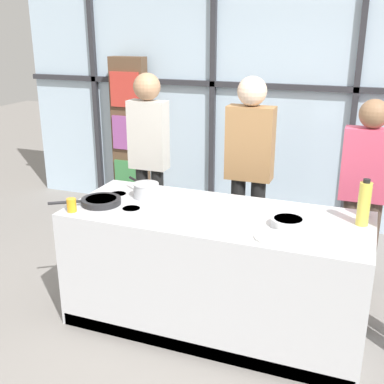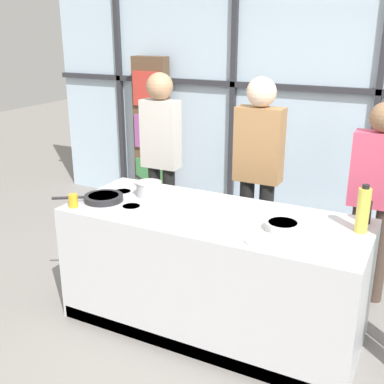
% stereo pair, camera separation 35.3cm
% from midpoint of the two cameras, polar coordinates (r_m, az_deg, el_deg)
% --- Properties ---
extents(ground_plane, '(18.00, 18.00, 0.00)m').
position_cam_midpoint_polar(ground_plane, '(3.82, 5.09, -15.30)').
color(ground_plane, gray).
extents(back_window_wall, '(6.40, 0.10, 2.80)m').
position_cam_midpoint_polar(back_window_wall, '(5.36, 14.73, 10.44)').
color(back_window_wall, silver).
rests_on(back_window_wall, ground_plane).
extents(bookshelf, '(0.43, 0.19, 1.82)m').
position_cam_midpoint_polar(bookshelf, '(5.91, -3.11, 6.95)').
color(bookshelf, brown).
rests_on(bookshelf, ground_plane).
extents(demo_island, '(2.15, 0.87, 0.90)m').
position_cam_midpoint_polar(demo_island, '(3.59, 5.26, -9.37)').
color(demo_island, silver).
rests_on(demo_island, ground_plane).
extents(spectator_far_left, '(0.36, 0.25, 1.76)m').
position_cam_midpoint_polar(spectator_far_left, '(4.54, -1.48, 5.00)').
color(spectator_far_left, black).
rests_on(spectator_far_left, ground_plane).
extents(spectator_center_left, '(0.40, 0.25, 1.77)m').
position_cam_midpoint_polar(spectator_center_left, '(4.18, 10.26, 3.20)').
color(spectator_center_left, black).
rests_on(spectator_center_left, ground_plane).
extents(spectator_center_right, '(0.40, 0.23, 1.63)m').
position_cam_midpoint_polar(spectator_center_right, '(4.06, 23.29, 0.04)').
color(spectator_center_right, '#47382D').
rests_on(spectator_center_right, ground_plane).
extents(frying_pan, '(0.47, 0.36, 0.04)m').
position_cam_midpoint_polar(frying_pan, '(3.67, -7.86, -0.72)').
color(frying_pan, '#232326').
rests_on(frying_pan, demo_island).
extents(saucepan, '(0.32, 0.26, 0.11)m').
position_cam_midpoint_polar(saucepan, '(3.73, -2.46, 0.39)').
color(saucepan, silver).
rests_on(saucepan, demo_island).
extents(white_plate, '(0.24, 0.24, 0.01)m').
position_cam_midpoint_polar(white_plate, '(3.02, 11.84, -5.76)').
color(white_plate, white).
rests_on(white_plate, demo_island).
extents(mixing_bowl, '(0.23, 0.23, 0.06)m').
position_cam_midpoint_polar(mixing_bowl, '(3.20, 13.83, -3.99)').
color(mixing_bowl, silver).
rests_on(mixing_bowl, demo_island).
extents(oil_bottle, '(0.08, 0.08, 0.32)m').
position_cam_midpoint_polar(oil_bottle, '(3.29, 22.55, -2.03)').
color(oil_bottle, '#E0CC4C').
rests_on(oil_bottle, demo_island).
extents(pepper_grinder, '(0.05, 0.05, 0.19)m').
position_cam_midpoint_polar(pepper_grinder, '(3.47, 22.84, -2.18)').
color(pepper_grinder, '#332319').
rests_on(pepper_grinder, demo_island).
extents(juice_glass_near, '(0.07, 0.07, 0.10)m').
position_cam_midpoint_polar(juice_glass_near, '(3.56, -11.19, -1.07)').
color(juice_glass_near, orange).
rests_on(juice_glass_near, demo_island).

